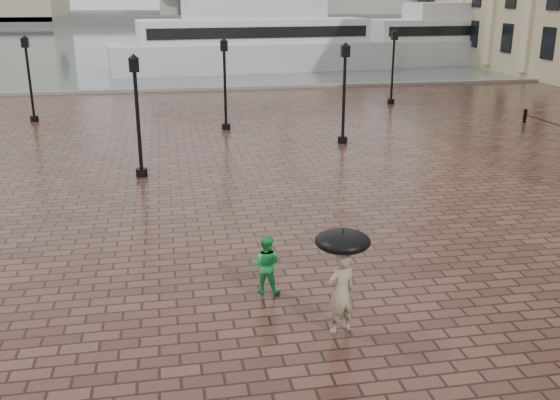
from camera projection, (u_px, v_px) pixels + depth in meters
The scene contains 10 objects.
ground at pixel (381, 275), 15.28m from camera, with size 300.00×300.00×0.00m, color #3D221B.
harbour_water at pixel (193, 37), 101.18m from camera, with size 240.00×240.00×0.00m, color #4A565A.
quay_edge at pixel (234, 89), 45.16m from camera, with size 80.00×0.60×0.30m, color slate.
far_shore at pixel (180, 16), 164.36m from camera, with size 300.00×60.00×2.00m, color #4C4C47.
street_lamps at pixel (234, 84), 30.71m from camera, with size 21.44×14.44×4.40m.
adult_pedestrian at pixel (341, 292), 12.46m from camera, with size 0.64×0.42×1.75m, color gray.
child_pedestrian at pixel (266, 264), 14.20m from camera, with size 0.67×0.53×1.39m, color green.
ferry_near at pixel (254, 42), 55.79m from camera, with size 25.85×8.64×8.32m.
ferry_far at pixel (464, 38), 61.80m from camera, with size 24.52×7.52×7.93m.
umbrella at pixel (343, 241), 12.12m from camera, with size 1.10×1.10×1.16m.
Camera 1 is at (-4.96, -13.25, 6.55)m, focal length 40.00 mm.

